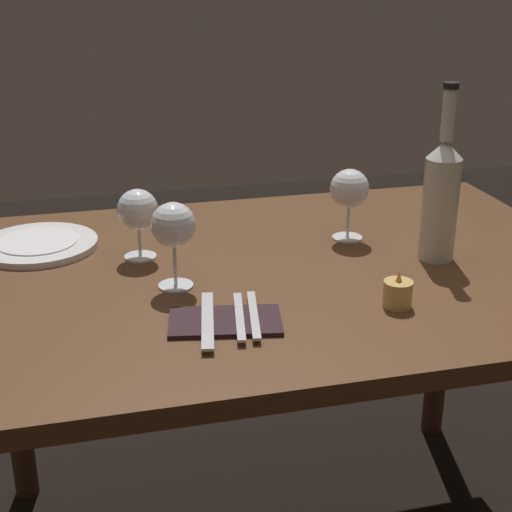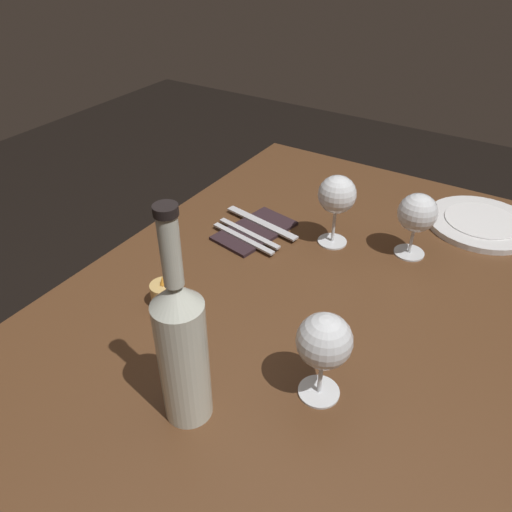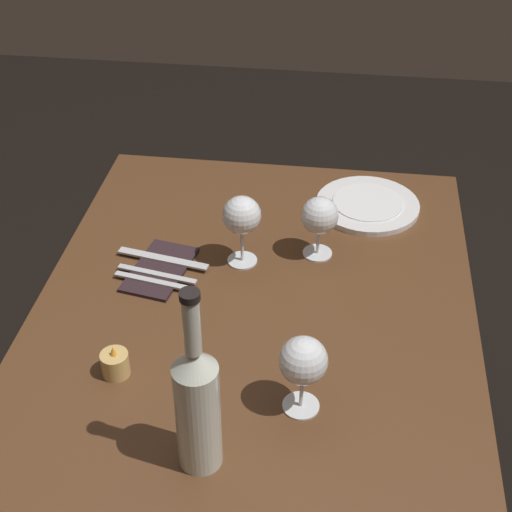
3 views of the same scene
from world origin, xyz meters
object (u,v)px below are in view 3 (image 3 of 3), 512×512
object	(u,v)px
wine_glass_right	(242,216)
wine_glass_centre	(320,217)
fork_inner	(157,274)
dinner_plate	(368,205)
fork_outer	(154,281)
wine_glass_left	(303,362)
table_knife	(163,259)
wine_bottle	(197,404)
folded_napkin	(160,269)
votive_candle	(115,364)

from	to	relation	value
wine_glass_right	wine_glass_centre	bearing A→B (deg)	-73.27
fork_inner	wine_glass_right	bearing A→B (deg)	-64.28
dinner_plate	fork_outer	size ratio (longest dim) A/B	1.40
wine_glass_left	fork_outer	world-z (taller)	wine_glass_left
wine_glass_right	table_knife	size ratio (longest dim) A/B	0.78
wine_glass_left	fork_inner	size ratio (longest dim) A/B	0.87
fork_inner	fork_outer	distance (m)	0.03
dinner_plate	wine_bottle	bearing A→B (deg)	161.82
folded_napkin	wine_bottle	bearing A→B (deg)	-159.02
wine_glass_centre	dinner_plate	distance (m)	0.25
votive_candle	folded_napkin	bearing A→B (deg)	-1.48
wine_glass_right	fork_inner	world-z (taller)	wine_glass_right
wine_glass_centre	fork_outer	xyz separation A→B (m)	(-0.16, 0.34, -0.09)
votive_candle	table_knife	bearing A→B (deg)	-1.35
wine_glass_centre	table_knife	xyz separation A→B (m)	(-0.08, 0.34, -0.09)
table_knife	folded_napkin	bearing A→B (deg)	-180.00
wine_glass_right	wine_glass_centre	world-z (taller)	wine_glass_right
wine_bottle	folded_napkin	world-z (taller)	wine_bottle
wine_glass_right	fork_inner	distance (m)	0.22
votive_candle	fork_outer	world-z (taller)	votive_candle
wine_glass_left	votive_candle	distance (m)	0.36
wine_glass_left	folded_napkin	world-z (taller)	wine_glass_left
wine_bottle	wine_glass_right	bearing A→B (deg)	1.21
votive_candle	folded_napkin	size ratio (longest dim) A/B	0.32
wine_bottle	fork_outer	bearing A→B (deg)	23.18
fork_outer	table_knife	world-z (taller)	same
votive_candle	fork_outer	bearing A→B (deg)	-1.77
wine_glass_left	wine_glass_right	xyz separation A→B (m)	(0.40, 0.16, 0.01)
wine_glass_centre	fork_inner	world-z (taller)	wine_glass_centre
wine_glass_left	fork_outer	size ratio (longest dim) A/B	0.87
wine_bottle	votive_candle	bearing A→B (deg)	48.52
wine_bottle	dinner_plate	world-z (taller)	wine_bottle
wine_glass_right	votive_candle	world-z (taller)	wine_glass_right
wine_glass_centre	table_knife	size ratio (longest dim) A/B	0.69
wine_glass_centre	votive_candle	xyz separation A→B (m)	(-0.42, 0.34, -0.08)
wine_glass_right	fork_inner	bearing A→B (deg)	115.72
wine_glass_left	fork_inner	distance (m)	0.47
fork_inner	fork_outer	size ratio (longest dim) A/B	1.00
dinner_plate	fork_outer	xyz separation A→B (m)	(-0.36, 0.44, 0.00)
votive_candle	fork_outer	xyz separation A→B (m)	(0.26, -0.01, -0.01)
dinner_plate	table_knife	bearing A→B (deg)	122.46
fork_outer	wine_glass_centre	bearing A→B (deg)	-64.91
wine_glass_left	table_knife	size ratio (longest dim) A/B	0.74
wine_bottle	fork_inner	world-z (taller)	wine_bottle
wine_glass_left	wine_glass_centre	size ratio (longest dim) A/B	1.07
wine_bottle	wine_glass_left	bearing A→B (deg)	-48.74
wine_glass_right	wine_bottle	size ratio (longest dim) A/B	0.46
wine_glass_left	table_knife	distance (m)	0.51
wine_glass_centre	dinner_plate	xyz separation A→B (m)	(0.21, -0.11, -0.09)
wine_glass_left	fork_inner	bearing A→B (deg)	46.46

